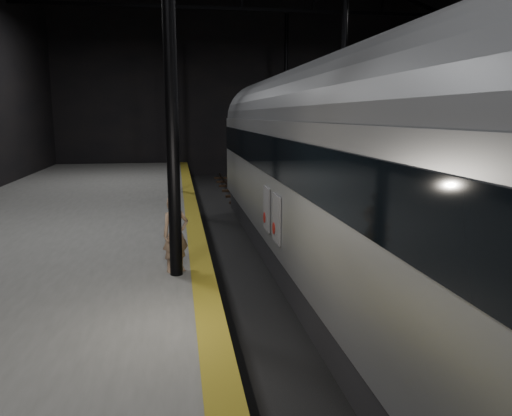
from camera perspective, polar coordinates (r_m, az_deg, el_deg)
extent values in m
plane|color=black|center=(15.39, 5.38, -5.84)|extent=(44.00, 44.00, 0.00)
cube|color=#565653|center=(15.27, -23.10, -4.84)|extent=(9.00, 43.80, 1.00)
cube|color=olive|center=(14.68, -6.95, -2.62)|extent=(0.50, 43.80, 0.01)
cube|color=#3F3328|center=(15.19, 2.75, -5.36)|extent=(0.08, 43.00, 0.14)
cube|color=#3F3328|center=(15.54, 7.98, -5.09)|extent=(0.08, 43.00, 0.14)
cube|color=black|center=(15.38, 5.39, -5.62)|extent=(2.40, 42.00, 0.12)
cylinder|color=black|center=(10.43, -9.90, 19.62)|extent=(0.26, 0.26, 10.00)
cylinder|color=black|center=(22.36, -9.51, 14.69)|extent=(0.26, 0.26, 10.00)
cylinder|color=black|center=(23.59, 9.91, 14.45)|extent=(0.26, 0.26, 10.00)
cylinder|color=black|center=(34.33, -9.40, 13.19)|extent=(0.26, 0.26, 10.00)
cylinder|color=black|center=(35.15, 3.43, 13.25)|extent=(0.26, 0.26, 10.00)
cube|color=black|center=(29.10, -1.62, 21.78)|extent=(23.60, 0.15, 0.18)
cube|color=#94969B|center=(12.54, 8.35, 2.74)|extent=(3.01, 20.78, 3.12)
cube|color=black|center=(12.94, 8.12, -5.86)|extent=(2.75, 20.37, 0.88)
cube|color=black|center=(12.46, 8.44, 6.06)|extent=(3.08, 20.47, 0.94)
cylinder|color=slate|center=(12.43, 8.55, 9.88)|extent=(2.95, 20.58, 2.95)
cube|color=black|center=(19.90, 1.95, -1.11)|extent=(1.87, 2.29, 0.36)
cube|color=silver|center=(11.27, 2.36, -1.25)|extent=(0.04, 0.78, 1.09)
cube|color=silver|center=(12.47, 1.24, -0.09)|extent=(0.04, 0.78, 1.09)
cylinder|color=#A51A14|center=(11.50, 2.07, -2.33)|extent=(0.03, 0.27, 0.27)
cylinder|color=#A51A14|center=(12.70, 0.99, -1.09)|extent=(0.03, 0.27, 0.27)
imported|color=tan|center=(10.83, -9.19, -2.99)|extent=(0.70, 0.60, 1.64)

